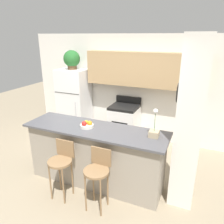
% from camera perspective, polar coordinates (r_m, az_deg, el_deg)
% --- Properties ---
extents(ground_plane, '(14.00, 14.00, 0.00)m').
position_cam_1_polar(ground_plane, '(4.19, -4.14, -17.46)').
color(ground_plane, gray).
extents(wall_back, '(5.60, 0.38, 2.55)m').
position_cam_1_polar(wall_back, '(5.28, 6.84, 8.25)').
color(wall_back, white).
rests_on(wall_back, ground_plane).
extents(pillar_right, '(0.38, 0.32, 2.55)m').
position_cam_1_polar(pillar_right, '(3.28, 19.39, -3.77)').
color(pillar_right, white).
rests_on(pillar_right, ground_plane).
extents(counter_bar, '(2.46, 0.72, 1.04)m').
position_cam_1_polar(counter_bar, '(3.89, -4.33, -11.24)').
color(counter_bar, gray).
rests_on(counter_bar, ground_plane).
extents(refrigerator, '(0.75, 0.65, 1.70)m').
position_cam_1_polar(refrigerator, '(5.86, -9.82, 2.68)').
color(refrigerator, white).
rests_on(refrigerator, ground_plane).
extents(stove_range, '(0.65, 0.64, 1.07)m').
position_cam_1_polar(stove_range, '(5.39, 3.18, -2.92)').
color(stove_range, white).
rests_on(stove_range, ground_plane).
extents(bar_stool_left, '(0.38, 0.38, 0.95)m').
position_cam_1_polar(bar_stool_left, '(3.60, -13.08, -12.46)').
color(bar_stool_left, olive).
rests_on(bar_stool_left, ground_plane).
extents(bar_stool_right, '(0.38, 0.38, 0.95)m').
position_cam_1_polar(bar_stool_right, '(3.30, -3.77, -15.09)').
color(bar_stool_right, olive).
rests_on(bar_stool_right, ground_plane).
extents(potted_plant_on_fridge, '(0.41, 0.41, 0.47)m').
position_cam_1_polar(potted_plant_on_fridge, '(5.65, -10.47, 13.39)').
color(potted_plant_on_fridge, brown).
rests_on(potted_plant_on_fridge, refrigerator).
extents(orchid_vase, '(0.15, 0.15, 0.45)m').
position_cam_1_polar(orchid_vase, '(3.37, 10.96, -4.83)').
color(orchid_vase, tan).
rests_on(orchid_vase, counter_bar).
extents(fruit_bowl, '(0.23, 0.23, 0.12)m').
position_cam_1_polar(fruit_bowl, '(3.69, -6.61, -3.36)').
color(fruit_bowl, silver).
rests_on(fruit_bowl, counter_bar).
extents(trash_bin, '(0.28, 0.28, 0.38)m').
position_cam_1_polar(trash_bin, '(5.63, -5.49, -5.00)').
color(trash_bin, '#59595B').
rests_on(trash_bin, ground_plane).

